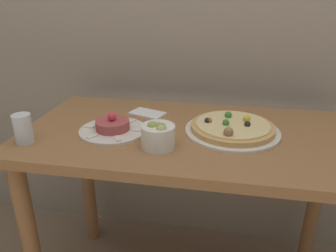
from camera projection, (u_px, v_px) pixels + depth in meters
dining_table at (190, 163)px, 1.22m from camera, size 1.20×0.62×0.78m
pizza_plate at (232, 128)px, 1.16m from camera, size 0.33×0.33×0.06m
tartare_plate at (113, 128)px, 1.16m from camera, size 0.24×0.24×0.07m
small_bowl at (158, 135)px, 1.04m from camera, size 0.11×0.11×0.09m
drinking_glass at (23, 129)px, 1.07m from camera, size 0.06×0.06×0.10m
napkin at (148, 114)px, 1.33m from camera, size 0.16×0.12×0.01m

